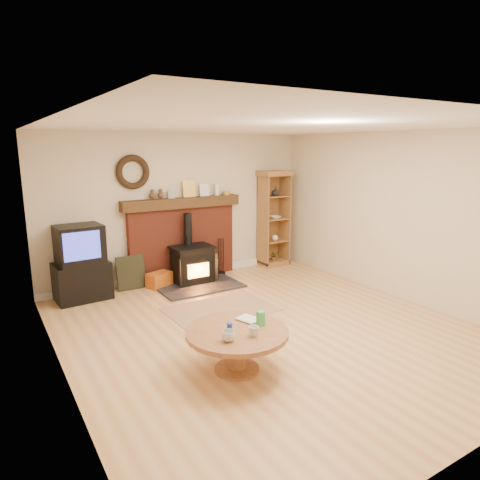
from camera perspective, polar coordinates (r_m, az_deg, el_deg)
ground at (r=5.78m, az=3.73°, el=-11.73°), size 5.50×5.50×0.00m
room_shell at (r=5.39m, az=3.24°, el=5.51°), size 5.02×5.52×2.61m
chimney_breast at (r=7.77m, az=-7.64°, el=0.65°), size 2.20×0.22×1.78m
wood_stove at (r=7.53m, az=-6.26°, el=-3.44°), size 1.40×1.00×1.23m
area_rug at (r=6.40m, az=-2.55°, el=-9.23°), size 1.56×1.10×0.01m
tv_unit at (r=7.10m, az=-20.43°, el=-3.06°), size 0.84×0.62×1.19m
curio_cabinet at (r=8.59m, az=4.43°, el=2.87°), size 0.61×0.44×1.90m
firelog_box at (r=7.48m, az=-10.70°, el=-5.23°), size 0.47×0.38×0.26m
leaning_painting at (r=7.44m, az=-14.33°, el=-4.23°), size 0.48×0.13×0.57m
fire_tools at (r=8.08m, az=-2.53°, el=-3.67°), size 0.16×0.16×0.70m
coffee_table at (r=4.63m, az=-0.37°, el=-12.90°), size 1.10×1.10×0.62m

